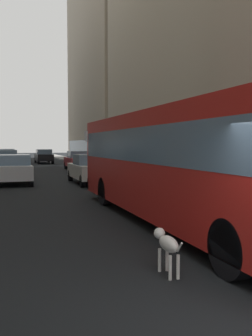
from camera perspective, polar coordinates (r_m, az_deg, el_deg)
The scene contains 11 objects.
ground_plane at distance 38.83m, azimuth -13.51°, elevation 0.33°, with size 120.00×120.00×0.00m, color black.
sidewalk_right at distance 39.74m, azimuth -5.29°, elevation 0.60°, with size 2.40×110.00×0.15m, color gray.
building_right_far at distance 55.45m, azimuth -1.99°, elevation 18.87°, with size 9.02×23.66×33.50m.
transit_bus at distance 10.28m, azimuth 8.10°, elevation 1.37°, with size 2.78×11.53×3.05m.
car_silver_sedan at distance 21.25m, azimuth -16.89°, elevation -0.17°, with size 1.79×4.16×1.62m.
car_blue_hatchback at distance 48.39m, azimuth -17.86°, elevation 1.87°, with size 1.87×4.78×1.62m.
car_white_van at distance 20.67m, azimuth -5.64°, elevation -0.13°, with size 1.73×4.33×1.62m.
car_black_suv at distance 44.01m, azimuth -12.56°, elevation 1.80°, with size 1.78×4.68×1.62m.
car_red_coupe at distance 31.64m, azimuth -7.24°, elevation 1.16°, with size 1.95×4.05×1.62m.
car_grey_wagon at distance 40.46m, azimuth -17.71°, elevation 1.55°, with size 1.87×4.10×1.62m.
dalmatian_dog at distance 6.36m, azimuth 6.34°, elevation -11.55°, with size 0.22×0.96×0.72m.
Camera 1 is at (-3.41, -3.62, 2.18)m, focal length 39.54 mm.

